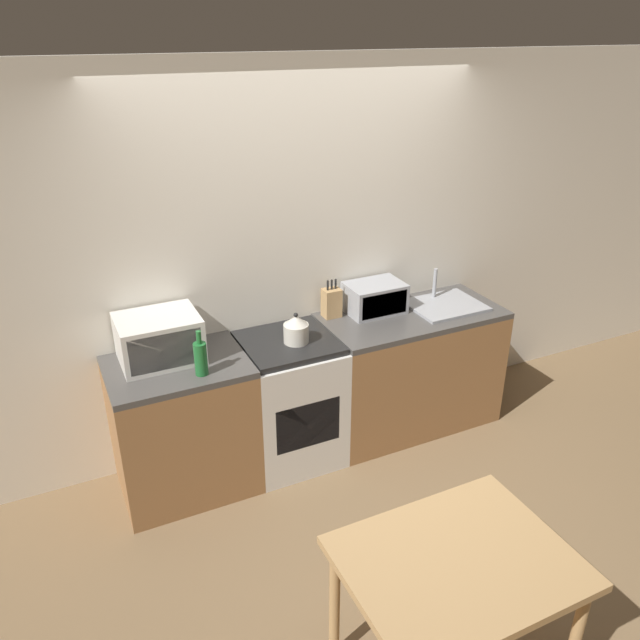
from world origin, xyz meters
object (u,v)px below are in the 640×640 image
(bottle, at_px, (201,358))
(toaster_oven, at_px, (375,298))
(microwave, at_px, (159,339))
(stove_range, at_px, (290,400))
(dining_table, at_px, (456,575))
(kettle, at_px, (296,329))

(bottle, relative_size, toaster_oven, 0.70)
(microwave, relative_size, bottle, 1.72)
(stove_range, height_order, microwave, microwave)
(toaster_oven, bearing_deg, dining_table, -110.38)
(microwave, bearing_deg, bottle, -57.85)
(kettle, distance_m, toaster_oven, 0.71)
(kettle, height_order, microwave, microwave)
(toaster_oven, relative_size, dining_table, 0.42)
(stove_range, height_order, bottle, bottle)
(microwave, relative_size, toaster_oven, 1.20)
(bottle, distance_m, toaster_oven, 1.38)
(microwave, bearing_deg, kettle, -9.60)
(stove_range, relative_size, bottle, 3.24)
(stove_range, bearing_deg, dining_table, -90.34)
(kettle, relative_size, toaster_oven, 0.51)
(toaster_oven, bearing_deg, microwave, -178.14)
(stove_range, distance_m, kettle, 0.54)
(microwave, distance_m, bottle, 0.33)
(kettle, height_order, bottle, bottle)
(kettle, distance_m, bottle, 0.67)
(toaster_oven, height_order, dining_table, toaster_oven)
(stove_range, xyz_separation_m, bottle, (-0.62, -0.18, 0.56))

